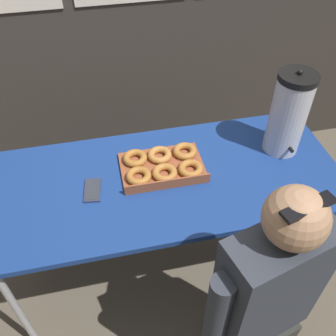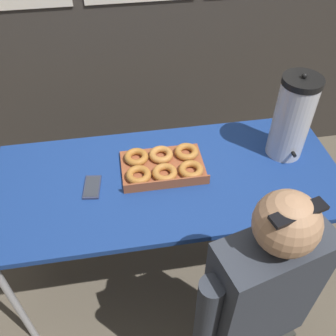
{
  "view_description": "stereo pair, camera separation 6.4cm",
  "coord_description": "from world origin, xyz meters",
  "px_view_note": "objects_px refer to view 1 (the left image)",
  "views": [
    {
      "loc": [
        -0.26,
        -1.16,
        1.98
      ],
      "look_at": [
        -0.01,
        0.0,
        0.82
      ],
      "focal_mm": 40.0,
      "sensor_mm": 36.0,
      "label": 1
    },
    {
      "loc": [
        -0.2,
        -1.18,
        1.98
      ],
      "look_at": [
        -0.01,
        0.0,
        0.82
      ],
      "focal_mm": 40.0,
      "sensor_mm": 36.0,
      "label": 2
    }
  ],
  "objects_px": {
    "donut_box": "(162,165)",
    "cell_phone": "(92,190)",
    "person_seated": "(262,306)",
    "coffee_urn": "(289,114)"
  },
  "relations": [
    {
      "from": "coffee_urn",
      "to": "donut_box",
      "type": "bearing_deg",
      "value": -177.74
    },
    {
      "from": "cell_phone",
      "to": "donut_box",
      "type": "bearing_deg",
      "value": 19.29
    },
    {
      "from": "coffee_urn",
      "to": "person_seated",
      "type": "relative_size",
      "value": 0.35
    },
    {
      "from": "person_seated",
      "to": "coffee_urn",
      "type": "bearing_deg",
      "value": -131.58
    },
    {
      "from": "donut_box",
      "to": "cell_phone",
      "type": "height_order",
      "value": "donut_box"
    },
    {
      "from": "donut_box",
      "to": "coffee_urn",
      "type": "bearing_deg",
      "value": 2.61
    },
    {
      "from": "coffee_urn",
      "to": "cell_phone",
      "type": "distance_m",
      "value": 0.95
    },
    {
      "from": "coffee_urn",
      "to": "person_seated",
      "type": "bearing_deg",
      "value": -116.99
    },
    {
      "from": "donut_box",
      "to": "cell_phone",
      "type": "xyz_separation_m",
      "value": [
        -0.33,
        -0.07,
        -0.02
      ]
    },
    {
      "from": "cell_phone",
      "to": "person_seated",
      "type": "relative_size",
      "value": 0.12
    }
  ]
}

